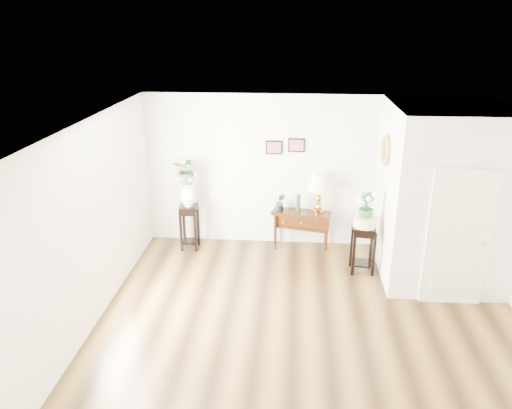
# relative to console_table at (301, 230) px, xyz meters

# --- Properties ---
(floor) EXTENTS (6.00, 5.50, 0.02)m
(floor) POSITION_rel_console_table_xyz_m (0.13, -2.53, -0.35)
(floor) COLOR brown
(floor) RESTS_ON ground
(ceiling) EXTENTS (6.00, 5.50, 0.02)m
(ceiling) POSITION_rel_console_table_xyz_m (0.13, -2.53, 2.45)
(ceiling) COLOR white
(ceiling) RESTS_ON ground
(wall_back) EXTENTS (6.00, 0.02, 2.80)m
(wall_back) POSITION_rel_console_table_xyz_m (0.13, 0.22, 1.05)
(wall_back) COLOR silver
(wall_back) RESTS_ON ground
(wall_front) EXTENTS (6.00, 0.02, 2.80)m
(wall_front) POSITION_rel_console_table_xyz_m (0.13, -5.28, 1.05)
(wall_front) COLOR silver
(wall_front) RESTS_ON ground
(wall_left) EXTENTS (0.02, 5.50, 2.80)m
(wall_left) POSITION_rel_console_table_xyz_m (-2.87, -2.53, 1.05)
(wall_left) COLOR silver
(wall_left) RESTS_ON ground
(partition) EXTENTS (1.80, 1.95, 2.80)m
(partition) POSITION_rel_console_table_xyz_m (2.23, -0.76, 1.05)
(partition) COLOR silver
(partition) RESTS_ON floor
(door) EXTENTS (0.90, 0.05, 2.10)m
(door) POSITION_rel_console_table_xyz_m (2.23, -1.76, 0.70)
(door) COLOR beige
(door) RESTS_ON floor
(art_print_left) EXTENTS (0.30, 0.02, 0.25)m
(art_print_left) POSITION_rel_console_table_xyz_m (-0.52, 0.20, 1.50)
(art_print_left) COLOR black
(art_print_left) RESTS_ON wall_back
(art_print_right) EXTENTS (0.30, 0.02, 0.25)m
(art_print_right) POSITION_rel_console_table_xyz_m (-0.12, 0.20, 1.55)
(art_print_right) COLOR black
(art_print_right) RESTS_ON wall_back
(wall_ornament) EXTENTS (0.07, 0.51, 0.51)m
(wall_ornament) POSITION_rel_console_table_xyz_m (1.29, -0.63, 1.70)
(wall_ornament) COLOR gold
(wall_ornament) RESTS_ON partition
(console_table) EXTENTS (1.11, 0.58, 0.71)m
(console_table) POSITION_rel_console_table_xyz_m (0.00, 0.00, 0.00)
(console_table) COLOR #371907
(console_table) RESTS_ON floor
(table_lamp) EXTENTS (0.48, 0.48, 0.74)m
(table_lamp) POSITION_rel_console_table_xyz_m (0.31, 0.00, 0.70)
(table_lamp) COLOR #C07E25
(table_lamp) RESTS_ON console_table
(green_vase) EXTENTS (0.07, 0.07, 0.33)m
(green_vase) POSITION_rel_console_table_xyz_m (-0.06, 0.00, 0.52)
(green_vase) COLOR #0E3B18
(green_vase) RESTS_ON console_table
(potted_plant) EXTENTS (0.18, 0.15, 0.33)m
(potted_plant) POSITION_rel_console_table_xyz_m (-0.39, 0.00, 0.52)
(potted_plant) COLOR #255027
(potted_plant) RESTS_ON console_table
(plant_stand_a) EXTENTS (0.35, 0.35, 0.84)m
(plant_stand_a) POSITION_rel_console_table_xyz_m (-2.04, -0.20, 0.07)
(plant_stand_a) COLOR black
(plant_stand_a) RESTS_ON floor
(porcelain_vase) EXTENTS (0.30, 0.30, 0.47)m
(porcelain_vase) POSITION_rel_console_table_xyz_m (-2.04, -0.20, 0.71)
(porcelain_vase) COLOR silver
(porcelain_vase) RESTS_ON plant_stand_a
(lily_arrangement) EXTENTS (0.57, 0.53, 0.51)m
(lily_arrangement) POSITION_rel_console_table_xyz_m (-2.04, -0.20, 1.14)
(lily_arrangement) COLOR #255027
(lily_arrangement) RESTS_ON porcelain_vase
(plant_stand_b) EXTENTS (0.44, 0.44, 0.82)m
(plant_stand_b) POSITION_rel_console_table_xyz_m (1.03, -0.86, 0.06)
(plant_stand_b) COLOR black
(plant_stand_b) RESTS_ON floor
(ceramic_bowl) EXTENTS (0.48, 0.48, 0.17)m
(ceramic_bowl) POSITION_rel_console_table_xyz_m (1.03, -0.86, 0.55)
(ceramic_bowl) COLOR beige
(ceramic_bowl) RESTS_ON plant_stand_b
(narcissus) EXTENTS (0.32, 0.32, 0.46)m
(narcissus) POSITION_rel_console_table_xyz_m (1.03, -0.86, 0.82)
(narcissus) COLOR #255027
(narcissus) RESTS_ON ceramic_bowl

